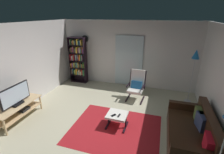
{
  "coord_description": "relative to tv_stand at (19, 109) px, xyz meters",
  "views": [
    {
      "loc": [
        1.33,
        -3.43,
        2.85
      ],
      "look_at": [
        -0.08,
        1.13,
        0.99
      ],
      "focal_mm": 26.47,
      "sensor_mm": 36.0,
      "label": 1
    }
  ],
  "objects": [
    {
      "name": "tv_remote",
      "position": [
        2.79,
        0.44,
        0.07
      ],
      "size": [
        0.06,
        0.15,
        0.02
      ],
      "primitive_type": "cube",
      "rotation": [
        0.0,
        0.0,
        -0.14
      ],
      "color": "black",
      "rests_on": "ottoman"
    },
    {
      "name": "wall_clock",
      "position": [
        0.58,
        3.21,
        1.53
      ],
      "size": [
        0.29,
        0.03,
        0.29
      ],
      "color": "silver"
    },
    {
      "name": "ground_plane",
      "position": [
        2.35,
        0.39,
        -0.32
      ],
      "size": [
        7.02,
        7.02,
        0.0
      ],
      "primitive_type": "plane",
      "color": "#B8B295"
    },
    {
      "name": "television",
      "position": [
        0.0,
        -0.02,
        0.43
      ],
      "size": [
        0.2,
        0.92,
        0.57
      ],
      "color": "black",
      "rests_on": "tv_stand"
    },
    {
      "name": "wall_left",
      "position": [
        -0.35,
        0.39,
        0.98
      ],
      "size": [
        0.06,
        6.0,
        2.6
      ],
      "primitive_type": "cube",
      "color": "silver",
      "rests_on": "ground"
    },
    {
      "name": "wall_back",
      "position": [
        2.35,
        3.29,
        0.98
      ],
      "size": [
        5.6,
        0.06,
        2.6
      ],
      "primitive_type": "cube",
      "color": "silver",
      "rests_on": "ground"
    },
    {
      "name": "floor_lamp_by_shelf",
      "position": [
        4.68,
        2.52,
        1.2
      ],
      "size": [
        0.23,
        0.23,
        1.8
      ],
      "color": "#A5A5AD",
      "rests_on": "ground"
    },
    {
      "name": "tv_stand",
      "position": [
        0.0,
        0.0,
        0.0
      ],
      "size": [
        0.49,
        1.37,
        0.48
      ],
      "color": "tan",
      "rests_on": "ground"
    },
    {
      "name": "leather_sofa",
      "position": [
        4.52,
        0.38,
        -0.02
      ],
      "size": [
        0.9,
        1.82,
        0.82
      ],
      "color": "#362012",
      "rests_on": "ground"
    },
    {
      "name": "lounge_armchair",
      "position": [
        2.94,
        2.21,
        0.21
      ],
      "size": [
        0.61,
        0.69,
        1.02
      ],
      "color": "black",
      "rests_on": "ground"
    },
    {
      "name": "bookshelf_near_tv",
      "position": [
        0.29,
        3.02,
        0.72
      ],
      "size": [
        0.71,
        0.3,
        1.94
      ],
      "color": "black",
      "rests_on": "ground"
    },
    {
      "name": "ottoman",
      "position": [
        2.72,
        0.5,
        -0.01
      ],
      "size": [
        0.53,
        0.49,
        0.38
      ],
      "color": "white",
      "rests_on": "ground"
    },
    {
      "name": "glass_door_panel",
      "position": [
        2.43,
        3.22,
        0.73
      ],
      "size": [
        1.1,
        0.01,
        2.0
      ],
      "primitive_type": "cube",
      "color": "silver"
    },
    {
      "name": "cell_phone",
      "position": [
        2.65,
        0.41,
        0.06
      ],
      "size": [
        0.14,
        0.15,
        0.01
      ],
      "primitive_type": "cube",
      "rotation": [
        0.0,
        0.0,
        -0.64
      ],
      "color": "black",
      "rests_on": "ottoman"
    },
    {
      "name": "area_rug",
      "position": [
        2.71,
        0.36,
        -0.32
      ],
      "size": [
        2.28,
        1.88,
        0.01
      ],
      "primitive_type": "cube",
      "color": "#A41B22",
      "rests_on": "ground"
    }
  ]
}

